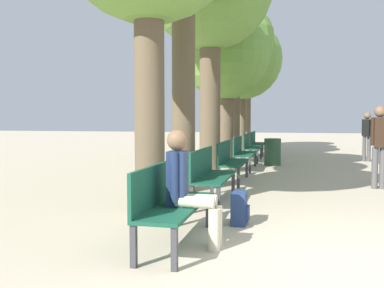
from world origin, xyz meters
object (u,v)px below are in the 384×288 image
Objects in this scene: tree_row_5 at (242,60)px; backpack at (240,209)px; tree_row_3 at (226,58)px; person_seated at (188,185)px; bench_row_3 at (242,151)px; bench_row_2 at (229,159)px; tree_row_4 at (235,42)px; tree_row_6 at (248,56)px; pedestrian_mid at (381,133)px; bench_row_4 at (250,145)px; bench_row_1 at (209,172)px; pedestrian_near at (367,133)px; trash_bin at (273,152)px; pedestrian_far at (379,141)px; bench_row_0 at (168,198)px; bench_row_5 at (256,141)px.

backpack is at bearing -83.48° from tree_row_5.
backpack is at bearing -79.86° from tree_row_3.
bench_row_3 is at bearing 91.88° from person_seated.
tree_row_4 is (-0.71, 6.26, 3.74)m from bench_row_2.
tree_row_6 is 4.51× the size of person_seated.
tree_row_3 is 5.52m from pedestrian_mid.
bench_row_2 is 4.98m from bench_row_4.
tree_row_4 reaches higher than bench_row_1.
bench_row_1 is 2.49m from bench_row_2.
pedestrian_near is 3.64m from trash_bin.
pedestrian_far is (3.86, -6.50, -3.29)m from tree_row_4.
bench_row_3 is (0.00, 7.47, 0.00)m from bench_row_0.
person_seated reaches higher than backpack.
bench_row_3 is at bearing -121.08° from trash_bin.
tree_row_6 is at bearing 90.00° from tree_row_3.
backpack is (0.70, -3.87, -0.32)m from bench_row_2.
bench_row_0 is 8.85m from trash_bin.
pedestrian_mid reaches higher than bench_row_0.
pedestrian_near reaches higher than bench_row_0.
person_seated is at bearing -108.54° from pedestrian_near.
backpack is 7.70m from trash_bin.
person_seated is (0.96, -11.31, -3.57)m from tree_row_4.
bench_row_3 is 7.54m from person_seated.
tree_row_3 is 2.41m from tree_row_4.
pedestrian_far is 4.73m from trash_bin.
tree_row_4 is 4.81m from trash_bin.
bench_row_0 is 7.47m from bench_row_3.
person_seated is 10.75m from pedestrian_mid.
tree_row_6 is at bearing 129.09° from pedestrian_mid.
tree_row_3 is 6.23m from pedestrian_far.
tree_row_4 is 3.32× the size of pedestrian_mid.
tree_row_6 is at bearing 94.81° from bench_row_3.
bench_row_4 is 2.14× the size of trash_bin.
tree_row_3 reaches higher than pedestrian_mid.
person_seated is at bearing -111.42° from pedestrian_mid.
pedestrian_mid reaches higher than trash_bin.
bench_row_4 is 4.00× the size of backpack.
bench_row_2 is 6.92m from pedestrian_near.
bench_row_1 is at bearing -90.00° from bench_row_4.
bench_row_5 is 2.14× the size of trash_bin.
pedestrian_mid reaches higher than bench_row_5.
pedestrian_near is 6.01m from pedestrian_far.
pedestrian_near is at bearing 83.20° from pedestrian_far.
pedestrian_mid is (3.47, 8.83, 0.78)m from backpack.
bench_row_0 is 1.07× the size of pedestrian_near.
person_seated is 1.61× the size of trash_bin.
bench_row_5 is 1.33× the size of person_seated.
pedestrian_near reaches higher than backpack.
bench_row_3 reaches higher than backpack.
pedestrian_near reaches higher than bench_row_4.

